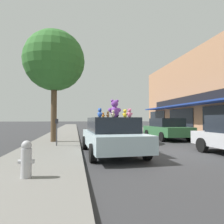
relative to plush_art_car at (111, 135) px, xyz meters
The scene contains 16 objects.
ground_plane 2.59m from the plush_art_car, ahead, with size 260.00×260.00×0.00m, color #333335.
sidewalk_near 2.61m from the plush_art_car, behind, with size 2.66×90.00×0.13m.
plush_art_car is the anchor object (origin of this frame).
teddy_bear_giant 1.05m from the plush_art_car, 42.48° to the right, with size 0.53×0.33×0.72m.
teddy_bear_white 1.30m from the plush_art_car, 71.90° to the left, with size 0.22×0.25×0.34m.
teddy_bear_blue 1.01m from the plush_art_car, 160.13° to the right, with size 0.23×0.26×0.37m.
teddy_bear_orange 0.91m from the plush_art_car, 130.76° to the left, with size 0.16×0.11×0.22m.
teddy_bear_cream 1.06m from the plush_art_car, 94.87° to the right, with size 0.21×0.16×0.28m.
teddy_bear_yellow 1.11m from the plush_art_car, 24.65° to the left, with size 0.24×0.24×0.36m.
teddy_bear_black 1.00m from the plush_art_car, 54.13° to the left, with size 0.20×0.13×0.26m.
teddy_bear_brown 1.32m from the plush_art_car, 88.55° to the left, with size 0.19×0.20×0.29m.
teddy_bear_pink 1.19m from the plush_art_car, 43.67° to the right, with size 0.25×0.15×0.34m.
parked_car_far_center 6.85m from the plush_art_car, 46.19° to the left, with size 2.02×4.21×1.45m.
street_tree 6.06m from the plush_art_car, 124.68° to the left, with size 3.43×3.43×6.31m.
fire_hydrant 4.12m from the plush_art_car, 126.49° to the right, with size 0.33×0.22×0.79m.
parking_meter 3.01m from the plush_art_car, 139.69° to the left, with size 0.14×0.10×1.27m.
Camera 1 is at (-3.89, -8.03, 1.37)m, focal length 32.00 mm.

